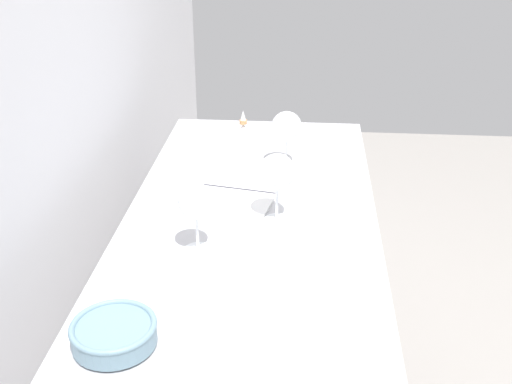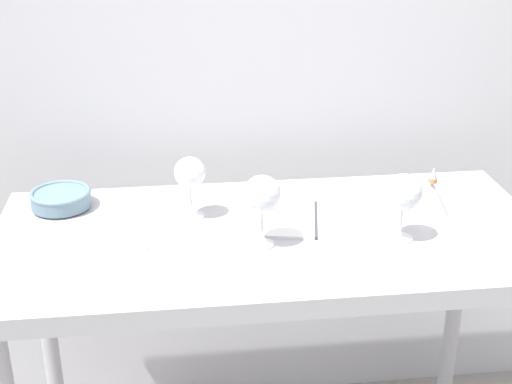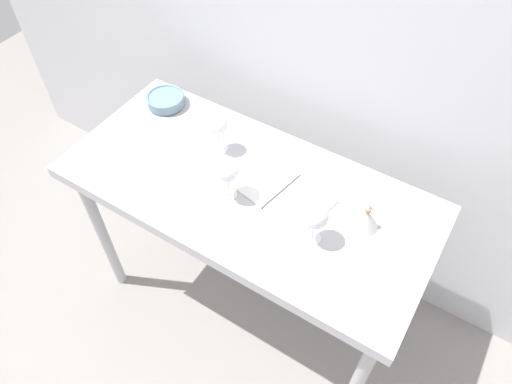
# 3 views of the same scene
# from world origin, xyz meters

# --- Properties ---
(back_wall) EXTENTS (3.80, 0.04, 2.60)m
(back_wall) POSITION_xyz_m (0.00, 0.49, 1.30)
(back_wall) COLOR silver
(back_wall) RESTS_ON ground_plane
(steel_counter) EXTENTS (1.40, 0.65, 0.90)m
(steel_counter) POSITION_xyz_m (0.00, -0.01, 0.79)
(steel_counter) COLOR #B3B3B8
(steel_counter) RESTS_ON ground_plane
(wine_glass_near_center) EXTENTS (0.09, 0.09, 0.18)m
(wine_glass_near_center) POSITION_xyz_m (-0.03, -0.07, 1.03)
(wine_glass_near_center) COLOR white
(wine_glass_near_center) RESTS_ON steel_counter
(wine_glass_near_right) EXTENTS (0.09, 0.09, 0.17)m
(wine_glass_near_right) POSITION_xyz_m (0.31, -0.08, 1.02)
(wine_glass_near_right) COLOR white
(wine_glass_near_right) RESTS_ON steel_counter
(wine_glass_far_left) EXTENTS (0.08, 0.08, 0.17)m
(wine_glass_far_left) POSITION_xyz_m (-0.20, 0.10, 1.02)
(wine_glass_far_left) COLOR white
(wine_glass_far_left) RESTS_ON steel_counter
(open_notebook) EXTENTS (0.39, 0.27, 0.01)m
(open_notebook) POSITION_xyz_m (0.12, 0.04, 0.90)
(open_notebook) COLOR white
(open_notebook) RESTS_ON steel_counter
(tasting_sheet_upper) EXTENTS (0.23, 0.25, 0.00)m
(tasting_sheet_upper) POSITION_xyz_m (-0.36, 0.04, 0.90)
(tasting_sheet_upper) COLOR white
(tasting_sheet_upper) RESTS_ON steel_counter
(tasting_bowl) EXTENTS (0.16, 0.16, 0.05)m
(tasting_bowl) POSITION_xyz_m (-0.54, 0.20, 0.93)
(tasting_bowl) COLOR #4C4C4C
(tasting_bowl) RESTS_ON steel_counter
(decanter_funnel) EXTENTS (0.10, 0.10, 0.13)m
(decanter_funnel) POSITION_xyz_m (0.44, 0.06, 0.94)
(decanter_funnel) COLOR silver
(decanter_funnel) RESTS_ON steel_counter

